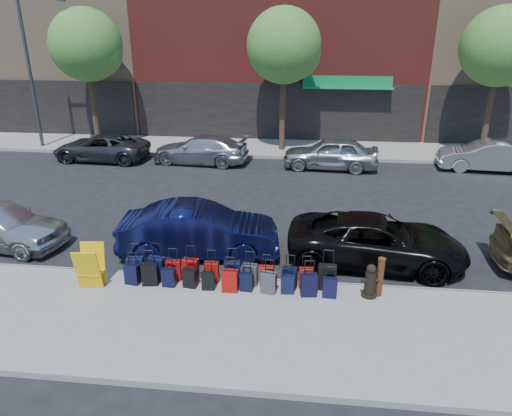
# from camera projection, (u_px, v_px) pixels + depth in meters

# --- Properties ---
(ground) EXTENTS (120.00, 120.00, 0.00)m
(ground) POSITION_uv_depth(u_px,v_px,m) (252.00, 218.00, 16.39)
(ground) COLOR black
(ground) RESTS_ON ground
(sidewalk_near) EXTENTS (60.00, 4.00, 0.15)m
(sidewalk_near) POSITION_uv_depth(u_px,v_px,m) (219.00, 325.00, 10.36)
(sidewalk_near) COLOR gray
(sidewalk_near) RESTS_ON ground
(sidewalk_far) EXTENTS (60.00, 4.00, 0.15)m
(sidewalk_far) POSITION_uv_depth(u_px,v_px,m) (273.00, 148.00, 25.61)
(sidewalk_far) COLOR gray
(sidewalk_far) RESTS_ON ground
(curb_near) EXTENTS (60.00, 0.08, 0.15)m
(curb_near) POSITION_uv_depth(u_px,v_px,m) (233.00, 280.00, 12.22)
(curb_near) COLOR gray
(curb_near) RESTS_ON ground
(curb_far) EXTENTS (60.00, 0.08, 0.15)m
(curb_far) POSITION_uv_depth(u_px,v_px,m) (270.00, 157.00, 23.74)
(curb_far) COLOR gray
(curb_far) RESTS_ON ground
(building_left) EXTENTS (15.00, 12.12, 16.00)m
(building_left) POSITION_uv_depth(u_px,v_px,m) (54.00, 3.00, 31.70)
(building_left) COLOR #997B5E
(building_left) RESTS_ON ground
(tree_left) EXTENTS (3.80, 3.80, 7.27)m
(tree_left) POSITION_uv_depth(u_px,v_px,m) (89.00, 47.00, 24.18)
(tree_left) COLOR black
(tree_left) RESTS_ON sidewalk_far
(tree_center) EXTENTS (3.80, 3.80, 7.27)m
(tree_center) POSITION_uv_depth(u_px,v_px,m) (287.00, 48.00, 23.11)
(tree_center) COLOR black
(tree_center) RESTS_ON sidewalk_far
(tree_right) EXTENTS (3.80, 3.80, 7.27)m
(tree_right) POSITION_uv_depth(u_px,v_px,m) (504.00, 49.00, 22.04)
(tree_right) COLOR black
(tree_right) RESTS_ON sidewalk_far
(streetlight) EXTENTS (2.59, 0.18, 8.00)m
(streetlight) POSITION_uv_depth(u_px,v_px,m) (32.00, 62.00, 24.11)
(streetlight) COLOR #333338
(streetlight) RESTS_ON sidewalk_far
(suitcase_front_0) EXTENTS (0.45, 0.30, 1.01)m
(suitcase_front_0) POSITION_uv_depth(u_px,v_px,m) (135.00, 268.00, 12.00)
(suitcase_front_0) COLOR black
(suitcase_front_0) RESTS_ON sidewalk_near
(suitcase_front_1) EXTENTS (0.46, 0.31, 1.04)m
(suitcase_front_1) POSITION_uv_depth(u_px,v_px,m) (157.00, 268.00, 11.98)
(suitcase_front_1) COLOR black
(suitcase_front_1) RESTS_ON sidewalk_near
(suitcase_front_2) EXTENTS (0.40, 0.26, 0.90)m
(suitcase_front_2) POSITION_uv_depth(u_px,v_px,m) (174.00, 270.00, 11.97)
(suitcase_front_2) COLOR maroon
(suitcase_front_2) RESTS_ON sidewalk_near
(suitcase_front_3) EXTENTS (0.44, 0.27, 0.99)m
(suitcase_front_3) POSITION_uv_depth(u_px,v_px,m) (191.00, 270.00, 11.94)
(suitcase_front_3) COLOR #A00A0A
(suitcase_front_3) RESTS_ON sidewalk_near
(suitcase_front_4) EXTENTS (0.38, 0.22, 0.90)m
(suitcase_front_4) POSITION_uv_depth(u_px,v_px,m) (212.00, 272.00, 11.89)
(suitcase_front_4) COLOR #930F09
(suitcase_front_4) RESTS_ON sidewalk_near
(suitcase_front_5) EXTENTS (0.44, 0.28, 0.99)m
(suitcase_front_5) POSITION_uv_depth(u_px,v_px,m) (232.00, 273.00, 11.79)
(suitcase_front_5) COLOR black
(suitcase_front_5) RESTS_ON sidewalk_near
(suitcase_front_6) EXTENTS (0.39, 0.23, 0.94)m
(suitcase_front_6) POSITION_uv_depth(u_px,v_px,m) (250.00, 275.00, 11.74)
(suitcase_front_6) COLOR #353539
(suitcase_front_6) RESTS_ON sidewalk_near
(suitcase_front_7) EXTENTS (0.35, 0.19, 0.85)m
(suitcase_front_7) POSITION_uv_depth(u_px,v_px,m) (266.00, 276.00, 11.74)
(suitcase_front_7) COLOR #AF150B
(suitcase_front_7) RESTS_ON sidewalk_near
(suitcase_front_8) EXTENTS (0.41, 0.27, 0.91)m
(suitcase_front_8) POSITION_uv_depth(u_px,v_px,m) (289.00, 278.00, 11.61)
(suitcase_front_8) COLOR black
(suitcase_front_8) RESTS_ON sidewalk_near
(suitcase_front_9) EXTENTS (0.38, 0.23, 0.89)m
(suitcase_front_9) POSITION_uv_depth(u_px,v_px,m) (306.00, 278.00, 11.61)
(suitcase_front_9) COLOR #9F130A
(suitcase_front_9) RESTS_ON sidewalk_near
(suitcase_front_10) EXTENTS (0.46, 0.27, 1.08)m
(suitcase_front_10) POSITION_uv_depth(u_px,v_px,m) (327.00, 277.00, 11.54)
(suitcase_front_10) COLOR black
(suitcase_front_10) RESTS_ON sidewalk_near
(suitcase_back_0) EXTENTS (0.40, 0.27, 0.88)m
(suitcase_back_0) POSITION_uv_depth(u_px,v_px,m) (132.00, 274.00, 11.80)
(suitcase_back_0) COLOR black
(suitcase_back_0) RESTS_ON sidewalk_near
(suitcase_back_1) EXTENTS (0.43, 0.29, 0.96)m
(suitcase_back_1) POSITION_uv_depth(u_px,v_px,m) (150.00, 274.00, 11.75)
(suitcase_back_1) COLOR black
(suitcase_back_1) RESTS_ON sidewalk_near
(suitcase_back_2) EXTENTS (0.34, 0.21, 0.80)m
(suitcase_back_2) POSITION_uv_depth(u_px,v_px,m) (169.00, 277.00, 11.70)
(suitcase_back_2) COLOR black
(suitcase_back_2) RESTS_ON sidewalk_near
(suitcase_back_3) EXTENTS (0.37, 0.25, 0.82)m
(suitcase_back_3) POSITION_uv_depth(u_px,v_px,m) (190.00, 278.00, 11.65)
(suitcase_back_3) COLOR black
(suitcase_back_3) RESTS_ON sidewalk_near
(suitcase_back_4) EXTENTS (0.34, 0.21, 0.77)m
(suitcase_back_4) POSITION_uv_depth(u_px,v_px,m) (208.00, 281.00, 11.56)
(suitcase_back_4) COLOR black
(suitcase_back_4) RESTS_ON sidewalk_near
(suitcase_back_5) EXTENTS (0.39, 0.23, 0.94)m
(suitcase_back_5) POSITION_uv_depth(u_px,v_px,m) (230.00, 281.00, 11.45)
(suitcase_back_5) COLOR #9C0C0A
(suitcase_back_5) RESTS_ON sidewalk_near
(suitcase_back_6) EXTENTS (0.34, 0.22, 0.79)m
(suitcase_back_6) POSITION_uv_depth(u_px,v_px,m) (246.00, 282.00, 11.50)
(suitcase_back_6) COLOR black
(suitcase_back_6) RESTS_ON sidewalk_near
(suitcase_back_7) EXTENTS (0.41, 0.28, 0.90)m
(suitcase_back_7) POSITION_uv_depth(u_px,v_px,m) (269.00, 283.00, 11.39)
(suitcase_back_7) COLOR #3A3A3F
(suitcase_back_7) RESTS_ON sidewalk_near
(suitcase_back_8) EXTENTS (0.34, 0.21, 0.78)m
(suitcase_back_8) POSITION_uv_depth(u_px,v_px,m) (288.00, 284.00, 11.39)
(suitcase_back_8) COLOR black
(suitcase_back_8) RESTS_ON sidewalk_near
(suitcase_back_9) EXTENTS (0.42, 0.28, 0.95)m
(suitcase_back_9) POSITION_uv_depth(u_px,v_px,m) (309.00, 285.00, 11.27)
(suitcase_back_9) COLOR black
(suitcase_back_9) RESTS_ON sidewalk_near
(suitcase_back_10) EXTENTS (0.35, 0.21, 0.82)m
(suitcase_back_10) POSITION_uv_depth(u_px,v_px,m) (330.00, 288.00, 11.22)
(suitcase_back_10) COLOR black
(suitcase_back_10) RESTS_ON sidewalk_near
(fire_hydrant) EXTENTS (0.44, 0.39, 0.87)m
(fire_hydrant) POSITION_uv_depth(u_px,v_px,m) (370.00, 282.00, 11.21)
(fire_hydrant) COLOR black
(fire_hydrant) RESTS_ON sidewalk_near
(bollard) EXTENTS (0.19, 0.19, 1.03)m
(bollard) POSITION_uv_depth(u_px,v_px,m) (380.00, 276.00, 11.19)
(bollard) COLOR #38190C
(bollard) RESTS_ON sidewalk_near
(display_rack) EXTENTS (0.68, 0.73, 1.10)m
(display_rack) POSITION_uv_depth(u_px,v_px,m) (91.00, 267.00, 11.60)
(display_rack) COLOR #E4AD0C
(display_rack) RESTS_ON sidewalk_near
(car_near_1) EXTENTS (4.83, 2.11, 1.54)m
(car_near_1) POSITION_uv_depth(u_px,v_px,m) (199.00, 231.00, 13.50)
(car_near_1) COLOR #0D113C
(car_near_1) RESTS_ON ground
(car_near_2) EXTENTS (5.19, 2.71, 1.40)m
(car_near_2) POSITION_uv_depth(u_px,v_px,m) (376.00, 241.00, 13.04)
(car_near_2) COLOR black
(car_near_2) RESTS_ON ground
(car_far_0) EXTENTS (4.92, 2.46, 1.34)m
(car_far_0) POSITION_uv_depth(u_px,v_px,m) (101.00, 147.00, 23.31)
(car_far_0) COLOR #373739
(car_far_0) RESTS_ON ground
(car_far_1) EXTENTS (4.97, 2.41, 1.39)m
(car_far_1) POSITION_uv_depth(u_px,v_px,m) (201.00, 149.00, 22.79)
(car_far_1) COLOR #B7BABF
(car_far_1) RESTS_ON ground
(car_far_2) EXTENTS (4.60, 2.10, 1.53)m
(car_far_2) POSITION_uv_depth(u_px,v_px,m) (330.00, 153.00, 21.84)
(car_far_2) COLOR #BABDC2
(car_far_2) RESTS_ON ground
(car_far_3) EXTENTS (4.56, 1.93, 1.46)m
(car_far_3) POSITION_uv_depth(u_px,v_px,m) (487.00, 156.00, 21.56)
(car_far_3) COLOR silver
(car_far_3) RESTS_ON ground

